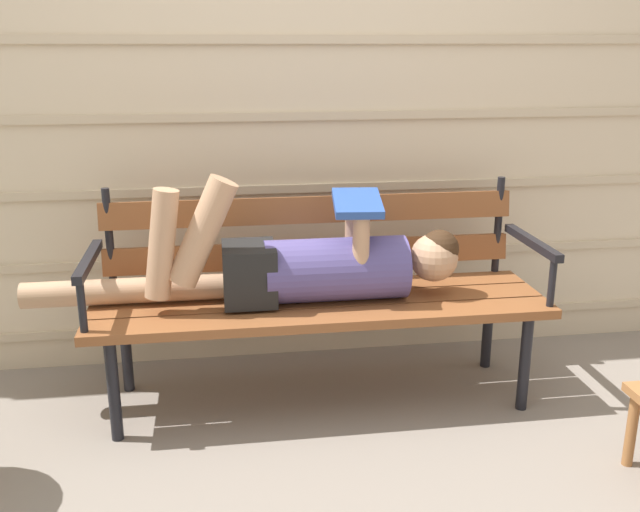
% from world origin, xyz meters
% --- Properties ---
extents(ground_plane, '(12.00, 12.00, 0.00)m').
position_xyz_m(ground_plane, '(0.00, 0.00, 0.00)').
color(ground_plane, gray).
extents(house_siding, '(5.24, 0.08, 2.51)m').
position_xyz_m(house_siding, '(0.00, 0.61, 1.25)').
color(house_siding, beige).
rests_on(house_siding, ground).
extents(park_bench, '(1.78, 0.52, 0.85)m').
position_xyz_m(park_bench, '(-0.00, 0.19, 0.47)').
color(park_bench, brown).
rests_on(park_bench, ground).
extents(reclining_person, '(1.68, 0.27, 0.52)m').
position_xyz_m(reclining_person, '(-0.07, 0.12, 0.58)').
color(reclining_person, '#514784').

